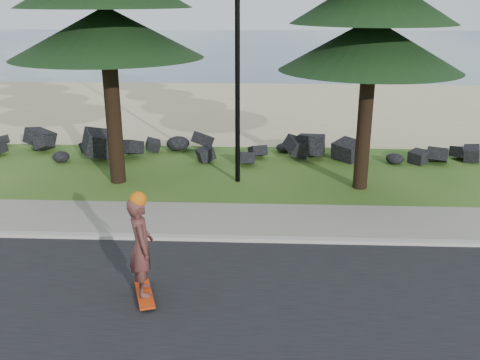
# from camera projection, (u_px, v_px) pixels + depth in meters

# --- Properties ---
(ground) EXTENTS (160.00, 160.00, 0.00)m
(ground) POSITION_uv_depth(u_px,v_px,m) (231.00, 225.00, 12.72)
(ground) COLOR #30551A
(ground) RESTS_ON ground
(road) EXTENTS (160.00, 7.00, 0.02)m
(road) POSITION_uv_depth(u_px,v_px,m) (213.00, 338.00, 8.46)
(road) COLOR black
(road) RESTS_ON ground
(kerb) EXTENTS (160.00, 0.20, 0.10)m
(kerb) POSITION_uv_depth(u_px,v_px,m) (228.00, 239.00, 11.85)
(kerb) COLOR #AEA79D
(kerb) RESTS_ON ground
(sidewalk) EXTENTS (160.00, 2.00, 0.08)m
(sidewalk) POSITION_uv_depth(u_px,v_px,m) (231.00, 220.00, 12.89)
(sidewalk) COLOR gray
(sidewalk) RESTS_ON ground
(beach_sand) EXTENTS (160.00, 15.00, 0.01)m
(beach_sand) POSITION_uv_depth(u_px,v_px,m) (249.00, 107.00, 26.42)
(beach_sand) COLOR tan
(beach_sand) RESTS_ON ground
(ocean) EXTENTS (160.00, 58.00, 0.01)m
(ocean) POSITION_uv_depth(u_px,v_px,m) (259.00, 45.00, 60.91)
(ocean) COLOR #3F5979
(ocean) RESTS_ON ground
(seawall_boulders) EXTENTS (60.00, 2.40, 1.10)m
(seawall_boulders) POSITION_uv_depth(u_px,v_px,m) (241.00, 158.00, 18.01)
(seawall_boulders) COLOR black
(seawall_boulders) RESTS_ON ground
(lamp_post) EXTENTS (0.25, 0.14, 8.14)m
(lamp_post) POSITION_uv_depth(u_px,v_px,m) (237.00, 36.00, 14.40)
(lamp_post) COLOR black
(lamp_post) RESTS_ON ground
(skateboarder) EXTENTS (0.62, 1.11, 2.02)m
(skateboarder) POSITION_uv_depth(u_px,v_px,m) (141.00, 247.00, 9.29)
(skateboarder) COLOR red
(skateboarder) RESTS_ON ground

